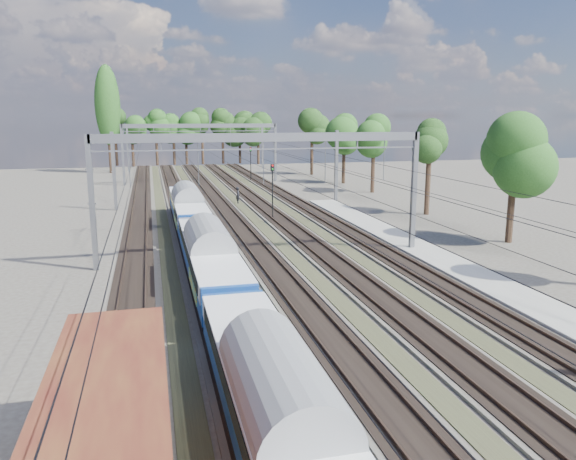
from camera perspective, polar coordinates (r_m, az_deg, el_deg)
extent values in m
cube|color=#47423A|center=(54.35, -14.96, 0.44)|extent=(3.00, 130.00, 0.15)
cube|color=black|center=(54.33, -14.96, 0.54)|extent=(2.50, 130.00, 0.06)
cube|color=#473326|center=(54.34, -15.72, 0.61)|extent=(0.08, 130.00, 0.14)
cube|color=#473326|center=(54.30, -14.21, 0.68)|extent=(0.08, 130.00, 0.14)
cube|color=#47423A|center=(54.43, -10.22, 0.67)|extent=(3.00, 130.00, 0.15)
cube|color=black|center=(54.41, -10.22, 0.76)|extent=(2.50, 130.00, 0.06)
cube|color=#473326|center=(54.35, -10.98, 0.83)|extent=(0.08, 130.00, 0.14)
cube|color=#473326|center=(54.44, -9.47, 0.90)|extent=(0.08, 130.00, 0.14)
cube|color=#47423A|center=(54.87, -5.53, 0.88)|extent=(3.00, 130.00, 0.15)
cube|color=black|center=(54.85, -5.53, 0.98)|extent=(2.50, 130.00, 0.06)
cube|color=#473326|center=(54.74, -6.28, 1.05)|extent=(0.08, 130.00, 0.14)
cube|color=#473326|center=(54.94, -4.79, 1.12)|extent=(0.08, 130.00, 0.14)
cube|color=#47423A|center=(55.68, -0.94, 1.09)|extent=(3.00, 130.00, 0.15)
cube|color=black|center=(55.66, -0.94, 1.19)|extent=(2.50, 130.00, 0.06)
cube|color=#473326|center=(55.49, -1.67, 1.26)|extent=(0.08, 130.00, 0.14)
cube|color=#473326|center=(55.81, -0.22, 1.32)|extent=(0.08, 130.00, 0.14)
cube|color=#47423A|center=(56.83, 3.49, 1.29)|extent=(3.00, 130.00, 0.15)
cube|color=black|center=(56.82, 3.49, 1.38)|extent=(2.50, 130.00, 0.06)
cube|color=#473326|center=(56.59, 2.79, 1.45)|extent=(0.08, 130.00, 0.14)
cube|color=#473326|center=(57.02, 4.18, 1.51)|extent=(0.08, 130.00, 0.14)
cube|color=#322E21|center=(54.35, -12.58, 0.50)|extent=(1.10, 130.00, 0.05)
cube|color=#322E21|center=(54.61, -7.86, 0.72)|extent=(1.10, 130.00, 0.05)
cube|color=#322E21|center=(55.24, -3.22, 0.94)|extent=(1.10, 130.00, 0.05)
cube|color=#322E21|center=(56.22, 1.29, 1.14)|extent=(1.10, 130.00, 0.05)
cube|color=gray|center=(35.96, 20.15, -5.35)|extent=(3.00, 70.00, 0.30)
cube|color=slate|center=(38.99, -19.30, 2.54)|extent=(0.35, 0.35, 9.00)
cube|color=slate|center=(43.28, 12.65, 3.74)|extent=(0.35, 0.35, 9.00)
cube|color=slate|center=(39.18, -2.53, 9.39)|extent=(23.00, 0.35, 0.60)
cube|color=slate|center=(86.66, -16.44, 7.32)|extent=(0.35, 0.35, 9.00)
cube|color=slate|center=(88.67, -1.30, 7.86)|extent=(0.35, 0.35, 9.00)
cube|color=slate|center=(86.74, -8.87, 10.43)|extent=(23.00, 0.35, 0.60)
cube|color=slate|center=(63.78, -17.27, 5.70)|extent=(0.35, 0.35, 8.50)
cube|color=slate|center=(108.62, -15.96, 7.97)|extent=(0.35, 0.35, 8.50)
cube|color=slate|center=(67.19, 4.92, 6.44)|extent=(0.35, 0.35, 8.50)
cube|color=slate|center=(110.65, -2.62, 8.45)|extent=(0.35, 0.35, 8.50)
cylinder|color=black|center=(53.61, -15.26, 6.14)|extent=(0.03, 130.00, 0.03)
cylinder|color=black|center=(53.52, -15.32, 7.31)|extent=(0.03, 130.00, 0.03)
cylinder|color=black|center=(53.69, -10.43, 6.36)|extent=(0.03, 130.00, 0.03)
cylinder|color=black|center=(53.60, -10.47, 7.53)|extent=(0.03, 130.00, 0.03)
cylinder|color=black|center=(54.14, -5.64, 6.54)|extent=(0.03, 130.00, 0.03)
cylinder|color=black|center=(54.06, -5.66, 7.70)|extent=(0.03, 130.00, 0.03)
cylinder|color=black|center=(54.96, -0.96, 6.66)|extent=(0.03, 130.00, 0.03)
cylinder|color=black|center=(54.88, -0.96, 7.81)|extent=(0.03, 130.00, 0.03)
cylinder|color=black|center=(56.13, 3.55, 6.74)|extent=(0.03, 130.00, 0.03)
cylinder|color=black|center=(56.05, 3.57, 7.87)|extent=(0.03, 130.00, 0.03)
cylinder|color=black|center=(122.17, -17.05, 7.93)|extent=(0.56, 0.56, 7.15)
sphere|color=#183412|center=(122.00, -17.21, 10.61)|extent=(4.51, 4.51, 4.51)
cylinder|color=black|center=(120.03, -15.33, 8.04)|extent=(0.56, 0.56, 7.41)
sphere|color=#183412|center=(119.86, -15.49, 10.86)|extent=(4.30, 4.30, 4.30)
cylinder|color=black|center=(121.42, -13.78, 7.90)|extent=(0.56, 0.56, 6.34)
sphere|color=#183412|center=(121.23, -13.90, 10.29)|extent=(5.00, 5.00, 5.00)
cylinder|color=black|center=(119.41, -11.61, 7.82)|extent=(0.56, 0.56, 5.84)
sphere|color=#183412|center=(119.21, -11.70, 10.06)|extent=(4.20, 4.20, 4.20)
cylinder|color=black|center=(119.90, -10.32, 8.06)|extent=(0.56, 0.56, 6.58)
sphere|color=#183412|center=(119.72, -10.41, 10.57)|extent=(4.87, 4.87, 4.87)
cylinder|color=black|center=(119.65, -8.27, 8.28)|extent=(0.56, 0.56, 7.28)
sphere|color=#183412|center=(119.48, -8.35, 11.07)|extent=(4.79, 4.79, 4.79)
cylinder|color=black|center=(123.25, -6.55, 8.05)|extent=(0.56, 0.56, 5.69)
sphere|color=#183412|center=(123.06, -6.60, 10.16)|extent=(4.76, 4.76, 4.76)
cylinder|color=black|center=(122.40, -4.65, 8.39)|extent=(0.56, 0.56, 7.11)
sphere|color=#183412|center=(122.23, -4.70, 11.06)|extent=(4.16, 4.16, 4.16)
cylinder|color=black|center=(124.34, -3.15, 8.30)|extent=(0.56, 0.56, 6.39)
sphere|color=#183412|center=(124.16, -3.18, 10.65)|extent=(5.48, 5.48, 5.48)
cylinder|color=black|center=(49.68, 20.60, 2.96)|extent=(0.56, 0.56, 6.77)
sphere|color=#183412|center=(49.23, 21.05, 9.20)|extent=(4.53, 4.53, 4.53)
cylinder|color=black|center=(60.78, 13.93, 4.57)|extent=(0.56, 0.56, 6.31)
sphere|color=#183412|center=(60.41, 14.16, 9.32)|extent=(3.66, 3.66, 3.66)
cylinder|color=black|center=(75.63, 8.24, 5.78)|extent=(0.56, 0.56, 5.48)
sphere|color=#183412|center=(75.33, 8.34, 9.10)|extent=(4.55, 4.55, 4.55)
cylinder|color=black|center=(87.14, 4.82, 6.99)|extent=(0.56, 0.56, 6.66)
sphere|color=#183412|center=(86.89, 4.88, 10.50)|extent=(3.52, 3.52, 3.52)
cylinder|color=black|center=(100.01, 3.07, 7.21)|extent=(0.56, 0.56, 5.33)
sphere|color=#183412|center=(99.78, 3.09, 9.65)|extent=(4.31, 4.31, 4.31)
cylinder|color=black|center=(106.63, -17.74, 9.83)|extent=(0.70, 0.70, 16.00)
ellipsoid|color=#224E1A|center=(106.63, -17.87, 11.97)|extent=(4.40, 4.40, 14.08)
cube|color=black|center=(22.59, -4.53, -13.79)|extent=(1.83, 2.75, 0.73)
cube|color=navy|center=(16.37, -0.74, -18.83)|extent=(2.57, 18.34, 1.74)
cube|color=silver|center=(16.14, -0.75, -17.43)|extent=(2.64, 17.61, 0.87)
cube|color=black|center=(16.46, 3.97, -16.85)|extent=(0.04, 15.59, 0.64)
cylinder|color=gray|center=(15.95, -0.75, -16.13)|extent=(2.60, 18.34, 2.60)
cube|color=black|center=(28.18, -6.57, -8.58)|extent=(1.83, 2.75, 0.73)
cube|color=black|center=(40.42, -8.91, -2.43)|extent=(1.83, 2.75, 0.73)
cube|color=navy|center=(33.88, -8.02, -2.72)|extent=(2.57, 18.34, 1.74)
cube|color=silver|center=(33.78, -8.04, -1.97)|extent=(2.64, 17.61, 0.87)
cube|color=black|center=(33.93, -5.80, -1.85)|extent=(0.04, 15.59, 0.64)
cube|color=yellow|center=(30.14, -7.19, -5.41)|extent=(2.66, 5.14, 0.64)
cylinder|color=gray|center=(33.68, -8.06, -1.29)|extent=(2.60, 18.34, 2.60)
cube|color=black|center=(46.35, -9.57, -0.65)|extent=(1.83, 2.75, 0.73)
cube|color=black|center=(58.95, -10.53, 1.91)|extent=(1.83, 2.75, 0.73)
cube|color=navy|center=(52.40, -10.16, 2.26)|extent=(2.57, 18.34, 1.74)
cube|color=silver|center=(52.33, -10.18, 2.75)|extent=(2.64, 17.61, 0.87)
cube|color=black|center=(52.43, -8.73, 2.82)|extent=(0.04, 15.59, 0.64)
cube|color=yellow|center=(48.51, -9.82, 0.98)|extent=(2.66, 5.14, 0.64)
cylinder|color=gray|center=(52.27, -10.20, 3.20)|extent=(2.60, 18.34, 2.60)
cube|color=black|center=(18.99, -16.81, -19.51)|extent=(2.05, 2.66, 0.72)
cube|color=#4B1514|center=(13.04, -18.78, -18.37)|extent=(2.97, 14.32, 0.12)
imported|color=black|center=(66.43, -5.09, 3.53)|extent=(0.60, 0.79, 1.94)
cylinder|color=black|center=(55.48, -1.58, 3.51)|extent=(0.14, 0.14, 4.86)
cube|color=black|center=(55.17, -1.60, 6.36)|extent=(0.35, 0.23, 0.68)
sphere|color=red|center=(55.03, -1.57, 6.55)|extent=(0.16, 0.16, 0.16)
sphere|color=#0C9919|center=(55.06, -1.57, 6.20)|extent=(0.16, 0.16, 0.16)
cylinder|color=black|center=(88.97, -3.80, 6.46)|extent=(0.13, 0.13, 4.68)
cube|color=black|center=(88.78, -3.83, 8.17)|extent=(0.37, 0.28, 0.65)
sphere|color=red|center=(88.65, -3.81, 8.29)|extent=(0.15, 0.15, 0.15)
sphere|color=#0C9919|center=(88.67, -3.81, 8.08)|extent=(0.15, 0.15, 0.15)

